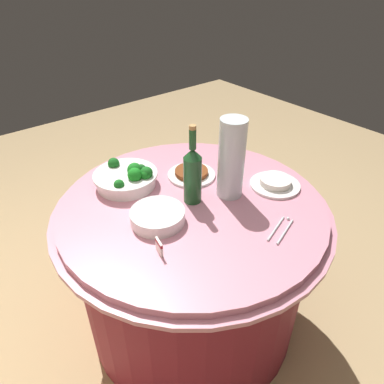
{
  "coord_description": "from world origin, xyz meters",
  "views": [
    {
      "loc": [
        -0.92,
        0.76,
        1.6
      ],
      "look_at": [
        0.0,
        0.0,
        0.79
      ],
      "focal_mm": 33.18,
      "sensor_mm": 36.0,
      "label": 1
    }
  ],
  "objects": [
    {
      "name": "plate_stack",
      "position": [
        -0.02,
        0.18,
        0.77
      ],
      "size": [
        0.21,
        0.21,
        0.05
      ],
      "color": "white",
      "rests_on": "buffet_table"
    },
    {
      "name": "buffet_table",
      "position": [
        0.0,
        0.0,
        0.38
      ],
      "size": [
        1.16,
        1.16,
        0.74
      ],
      "color": "maroon",
      "rests_on": "ground_plane"
    },
    {
      "name": "food_plate_stir_fry",
      "position": [
        0.16,
        -0.13,
        0.75
      ],
      "size": [
        0.22,
        0.22,
        0.03
      ],
      "color": "white",
      "rests_on": "buffet_table"
    },
    {
      "name": "decorative_fruit_vase",
      "position": [
        -0.05,
        -0.16,
        0.89
      ],
      "size": [
        0.11,
        0.11,
        0.34
      ],
      "color": "silver",
      "rests_on": "buffet_table"
    },
    {
      "name": "broccoli_bowl",
      "position": [
        0.28,
        0.14,
        0.78
      ],
      "size": [
        0.28,
        0.28,
        0.11
      ],
      "color": "white",
      "rests_on": "buffet_table"
    },
    {
      "name": "food_plate_rice",
      "position": [
        -0.14,
        -0.36,
        0.76
      ],
      "size": [
        0.22,
        0.22,
        0.04
      ],
      "color": "white",
      "rests_on": "buffet_table"
    },
    {
      "name": "ground_plane",
      "position": [
        0.0,
        0.0,
        0.0
      ],
      "size": [
        6.0,
        6.0,
        0.0
      ],
      "primitive_type": "plane",
      "color": "tan"
    },
    {
      "name": "label_placard_front",
      "position": [
        -0.16,
        0.28,
        0.77
      ],
      "size": [
        0.05,
        0.02,
        0.05
      ],
      "color": "white",
      "rests_on": "buffet_table"
    },
    {
      "name": "serving_tongs",
      "position": [
        -0.35,
        -0.15,
        0.74
      ],
      "size": [
        0.09,
        0.17,
        0.01
      ],
      "color": "silver",
      "rests_on": "buffet_table"
    },
    {
      "name": "wine_bottle",
      "position": [
        0.01,
        -0.01,
        0.87
      ],
      "size": [
        0.07,
        0.07,
        0.34
      ],
      "color": "#1B4D23",
      "rests_on": "buffet_table"
    }
  ]
}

